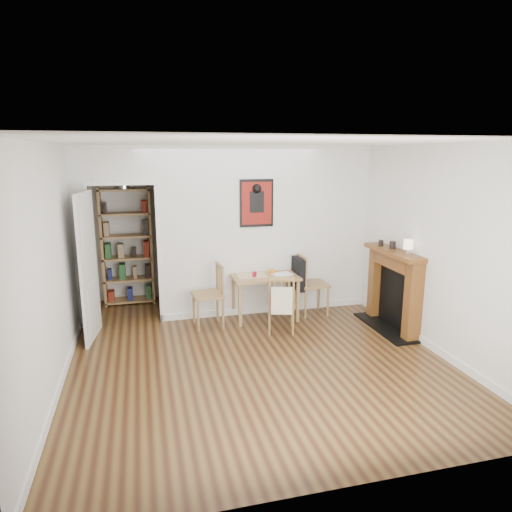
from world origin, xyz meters
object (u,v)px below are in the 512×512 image
object	(u,v)px
red_glass	(254,274)
orange_fruit	(272,271)
fireplace	(394,287)
ceramic_jar_a	(393,245)
notebook	(282,274)
chair_right	(312,284)
bookshelf	(127,247)
mantel_lamp	(408,245)
ceramic_jar_b	(381,243)
chair_front	(281,302)
chair_left	(208,296)
dining_table	(265,281)

from	to	relation	value
red_glass	orange_fruit	size ratio (longest dim) A/B	0.97
fireplace	ceramic_jar_a	xyz separation A→B (m)	(-0.02, 0.09, 0.60)
red_glass	notebook	xyz separation A→B (m)	(0.44, 0.04, -0.03)
chair_right	orange_fruit	world-z (taller)	chair_right
bookshelf	chair_right	bearing A→B (deg)	-25.05
red_glass	notebook	distance (m)	0.45
bookshelf	fireplace	size ratio (longest dim) A/B	1.56
chair_right	orange_fruit	size ratio (longest dim) A/B	11.41
mantel_lamp	ceramic_jar_b	bearing A→B (deg)	94.93
chair_front	mantel_lamp	bearing A→B (deg)	-20.33
chair_right	bookshelf	size ratio (longest dim) A/B	0.49
orange_fruit	notebook	world-z (taller)	orange_fruit
chair_right	mantel_lamp	world-z (taller)	mantel_lamp
chair_right	chair_front	bearing A→B (deg)	-139.64
red_glass	ceramic_jar_a	world-z (taller)	ceramic_jar_a
chair_left	red_glass	world-z (taller)	chair_left
chair_left	red_glass	size ratio (longest dim) A/B	11.54
notebook	ceramic_jar_a	distance (m)	1.68
dining_table	notebook	bearing A→B (deg)	-1.39
red_glass	mantel_lamp	xyz separation A→B (m)	(1.84, -1.11, 0.57)
bookshelf	ceramic_jar_a	world-z (taller)	bookshelf
chair_left	notebook	distance (m)	1.19
dining_table	fireplace	size ratio (longest dim) A/B	0.79
chair_front	orange_fruit	bearing A→B (deg)	85.26
chair_front	ceramic_jar_a	distance (m)	1.78
red_glass	ceramic_jar_b	size ratio (longest dim) A/B	0.90
bookshelf	ceramic_jar_a	size ratio (longest dim) A/B	18.12
notebook	ceramic_jar_b	distance (m)	1.54
mantel_lamp	orange_fruit	bearing A→B (deg)	141.14
red_glass	mantel_lamp	bearing A→B (deg)	-31.22
chair_front	dining_table	bearing A→B (deg)	98.08
notebook	ceramic_jar_b	world-z (taller)	ceramic_jar_b
fireplace	orange_fruit	size ratio (longest dim) A/B	15.00
chair_front	red_glass	xyz separation A→B (m)	(-0.26, 0.53, 0.29)
red_glass	mantel_lamp	distance (m)	2.22
fireplace	mantel_lamp	world-z (taller)	mantel_lamp
chair_right	chair_front	distance (m)	0.89
fireplace	mantel_lamp	xyz separation A→B (m)	(-0.02, -0.31, 0.67)
chair_front	ceramic_jar_b	bearing A→B (deg)	1.16
ceramic_jar_b	dining_table	bearing A→B (deg)	161.31
chair_right	bookshelf	distance (m)	3.11
ceramic_jar_b	red_glass	bearing A→B (deg)	164.44
chair_left	notebook	world-z (taller)	chair_left
dining_table	ceramic_jar_b	distance (m)	1.81
dining_table	mantel_lamp	size ratio (longest dim) A/B	4.81
chair_right	fireplace	bearing A→B (deg)	-42.42
dining_table	red_glass	distance (m)	0.22
dining_table	chair_left	size ratio (longest dim) A/B	1.06
chair_front	ceramic_jar_b	xyz separation A→B (m)	(1.53, 0.03, 0.77)
orange_fruit	mantel_lamp	size ratio (longest dim) A/B	0.40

